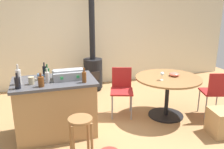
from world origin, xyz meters
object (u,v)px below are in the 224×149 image
at_px(bottle_5, 47,74).
at_px(bottle_0, 18,77).
at_px(wooden_stool, 81,131).
at_px(folding_chair_near, 215,91).
at_px(toolbox, 69,75).
at_px(bottle_6, 17,83).
at_px(dining_table, 168,86).
at_px(bottle_1, 47,77).
at_px(serving_bowl, 174,74).
at_px(bottle_3, 41,81).
at_px(folding_chair_far, 122,88).
at_px(bottle_4, 84,77).
at_px(cup_0, 31,81).
at_px(cup_1, 40,77).
at_px(wine_glass, 162,74).
at_px(wood_stove, 93,67).
at_px(kitchen_island, 56,107).
at_px(bottle_2, 44,71).

bearing_deg(bottle_5, bottle_0, -167.61).
height_order(wooden_stool, folding_chair_near, folding_chair_near).
xyz_separation_m(toolbox, bottle_6, (-0.71, -0.23, 0.02)).
relative_size(dining_table, toolbox, 2.44).
bearing_deg(bottle_0, bottle_1, -6.69).
distance_m(bottle_1, serving_bowl, 2.21).
xyz_separation_m(wooden_stool, folding_chair_near, (2.50, 0.56, 0.06)).
bearing_deg(bottle_3, folding_chair_far, 23.53).
height_order(bottle_4, cup_0, bottle_4).
xyz_separation_m(cup_1, wine_glass, (1.97, -0.17, -0.08)).
xyz_separation_m(toolbox, bottle_5, (-0.31, 0.05, 0.02)).
bearing_deg(bottle_4, bottle_1, 163.85).
height_order(wooden_stool, serving_bowl, serving_bowl).
height_order(toolbox, wine_glass, toolbox).
xyz_separation_m(wood_stove, cup_1, (-1.21, -1.73, 0.37)).
xyz_separation_m(wood_stove, bottle_6, (-1.51, -2.05, 0.41)).
relative_size(dining_table, cup_1, 10.73).
distance_m(folding_chair_near, bottle_5, 2.88).
bearing_deg(cup_1, dining_table, -1.45).
relative_size(folding_chair_near, wine_glass, 5.99).
bearing_deg(bottle_5, kitchen_island, -24.16).
bearing_deg(wood_stove, bottle_6, -126.26).
relative_size(bottle_0, bottle_6, 1.33).
relative_size(folding_chair_far, cup_0, 7.27).
bearing_deg(bottle_1, bottle_3, -121.74).
bearing_deg(bottle_1, serving_bowl, 4.01).
xyz_separation_m(folding_chair_near, bottle_4, (-2.32, 0.03, 0.46)).
bearing_deg(kitchen_island, folding_chair_near, -5.64).
distance_m(bottle_0, bottle_2, 0.46).
xyz_separation_m(bottle_2, serving_bowl, (2.22, -0.18, -0.20)).
height_order(folding_chair_near, bottle_1, bottle_1).
relative_size(wooden_stool, wine_glass, 4.32).
distance_m(dining_table, bottle_6, 2.50).
relative_size(toolbox, bottle_0, 1.61).
bearing_deg(bottle_3, bottle_0, 146.42).
bearing_deg(wood_stove, folding_chair_far, -82.23).
xyz_separation_m(dining_table, serving_bowl, (0.13, 0.03, 0.20)).
relative_size(cup_0, cup_1, 1.11).
relative_size(kitchen_island, dining_table, 1.06).
distance_m(wood_stove, wine_glass, 2.06).
height_order(wooden_stool, cup_1, cup_1).
xyz_separation_m(kitchen_island, wooden_stool, (0.24, -0.83, -0.00)).
bearing_deg(bottle_0, folding_chair_near, -3.91).
xyz_separation_m(bottle_1, bottle_2, (-0.03, 0.33, 0.00)).
relative_size(toolbox, bottle_1, 2.16).
height_order(bottle_5, cup_1, bottle_5).
relative_size(wood_stove, cup_0, 19.26).
bearing_deg(dining_table, cup_1, 178.55).
bearing_deg(bottle_3, wine_glass, 4.87).
xyz_separation_m(kitchen_island, wine_glass, (1.78, -0.08, 0.40)).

